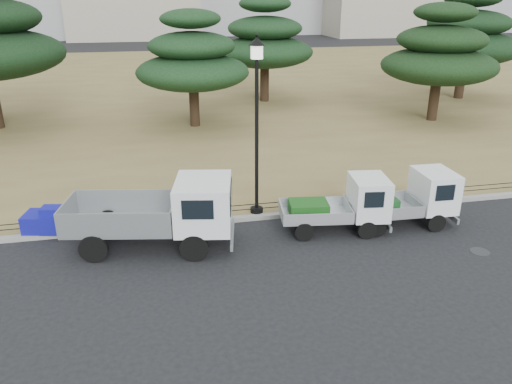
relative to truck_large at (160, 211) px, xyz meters
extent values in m
plane|color=black|center=(3.22, -1.22, -1.24)|extent=(220.00, 220.00, 0.00)
cube|color=olive|center=(3.22, 29.38, -1.16)|extent=(120.00, 56.00, 0.15)
cube|color=gray|center=(3.22, 1.38, -1.16)|extent=(120.00, 0.25, 0.16)
cylinder|color=black|center=(0.92, -1.14, -0.80)|extent=(0.89, 0.33, 0.87)
cylinder|color=black|center=(1.27, 0.73, -0.80)|extent=(0.89, 0.33, 0.87)
cylinder|color=black|center=(-2.03, -0.59, -0.80)|extent=(0.89, 0.33, 0.87)
cylinder|color=black|center=(-1.68, 1.28, -0.80)|extent=(0.89, 0.33, 0.87)
cube|color=#2D2D30|center=(-0.34, 0.06, -0.57)|extent=(4.96, 1.91, 0.15)
cube|color=gray|center=(-1.19, 0.22, -0.08)|extent=(3.66, 2.49, 0.85)
cube|color=white|center=(1.34, -0.25, 0.24)|extent=(2.04, 2.34, 1.49)
cylinder|color=black|center=(6.60, -0.83, -0.93)|extent=(0.64, 0.25, 0.62)
cylinder|color=black|center=(6.79, 0.53, -0.93)|extent=(0.64, 0.25, 0.62)
cylinder|color=black|center=(4.54, -0.55, -0.93)|extent=(0.64, 0.25, 0.62)
cylinder|color=black|center=(4.73, 0.81, -0.93)|extent=(0.64, 0.25, 0.62)
cube|color=#2D2D30|center=(5.70, -0.01, -0.78)|extent=(3.43, 1.21, 0.15)
cube|color=#ACAEB3|center=(5.09, 0.07, -0.50)|extent=(2.49, 1.71, 0.42)
cube|color=white|center=(6.87, -0.17, -0.04)|extent=(1.36, 1.68, 1.34)
cube|color=#185217|center=(4.87, 0.10, -0.40)|extent=(1.39, 1.09, 0.46)
cylinder|color=black|center=(9.10, -0.81, -0.92)|extent=(0.64, 0.19, 0.64)
cylinder|color=black|center=(9.14, 0.60, -0.92)|extent=(0.64, 0.19, 0.64)
cylinder|color=black|center=(6.97, -0.75, -0.92)|extent=(0.64, 0.19, 0.64)
cylinder|color=black|center=(7.01, 0.66, -0.92)|extent=(0.64, 0.19, 0.64)
cube|color=#2D2D30|center=(8.09, -0.07, -0.77)|extent=(3.46, 0.88, 0.15)
cube|color=#A1A2A8|center=(7.47, -0.06, -0.48)|extent=(2.42, 1.52, 0.43)
cube|color=white|center=(9.30, -0.11, -0.02)|extent=(1.24, 1.61, 1.35)
cube|color=#185622|center=(7.23, -0.05, -0.37)|extent=(1.33, 0.98, 0.47)
cylinder|color=black|center=(3.43, 1.68, -1.00)|extent=(0.46, 0.46, 0.17)
cylinder|color=black|center=(3.43, 1.68, 1.70)|extent=(0.13, 0.13, 5.24)
cylinder|color=white|center=(3.43, 1.68, 4.53)|extent=(0.42, 0.42, 0.42)
cone|color=black|center=(3.43, 1.68, 4.87)|extent=(0.55, 0.55, 0.26)
cylinder|color=black|center=(3.22, 1.53, -0.89)|extent=(38.00, 0.03, 0.03)
cylinder|color=black|center=(3.22, 1.53, -0.71)|extent=(38.00, 0.03, 0.03)
cylinder|color=black|center=(3.22, 1.53, -0.89)|extent=(0.04, 0.04, 0.40)
cube|color=#1515A6|center=(-3.78, 1.70, -0.79)|extent=(1.45, 1.18, 0.60)
cube|color=#1515A6|center=(-3.52, 1.57, -0.36)|extent=(0.69, 0.63, 0.26)
cylinder|color=#2D2D30|center=(9.72, -2.42, -1.23)|extent=(0.60, 0.60, 0.01)
cylinder|color=black|center=(2.46, 14.85, 0.20)|extent=(0.58, 0.58, 2.58)
ellipsoid|color=#173319|center=(2.46, 14.85, 2.07)|extent=(6.50, 6.50, 2.08)
ellipsoid|color=#173319|center=(2.46, 14.85, 3.52)|extent=(4.97, 4.97, 1.59)
ellipsoid|color=#173319|center=(2.46, 14.85, 4.98)|extent=(3.43, 3.43, 1.10)
cylinder|color=black|center=(8.14, 21.16, 0.34)|extent=(0.64, 0.64, 2.85)
ellipsoid|color=black|center=(8.14, 21.16, 2.40)|extent=(6.86, 6.86, 2.19)
ellipsoid|color=black|center=(8.14, 21.16, 4.01)|extent=(5.24, 5.24, 1.68)
ellipsoid|color=black|center=(8.14, 21.16, 5.61)|extent=(3.62, 3.62, 1.16)
cylinder|color=black|center=(17.07, 13.25, 0.26)|extent=(0.61, 0.61, 2.70)
ellipsoid|color=black|center=(17.07, 13.25, 2.22)|extent=(6.86, 6.86, 2.19)
ellipsoid|color=black|center=(17.07, 13.25, 3.74)|extent=(5.24, 5.24, 1.68)
ellipsoid|color=black|center=(17.07, 13.25, 5.26)|extent=(3.62, 3.62, 1.16)
cylinder|color=black|center=(22.75, 19.25, 0.42)|extent=(0.68, 0.68, 3.01)
ellipsoid|color=black|center=(22.75, 19.25, 2.60)|extent=(7.68, 7.68, 2.46)
ellipsoid|color=black|center=(22.75, 19.25, 4.29)|extent=(5.87, 5.87, 1.88)
camera|label=1|loc=(0.00, -14.48, 6.30)|focal=35.00mm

